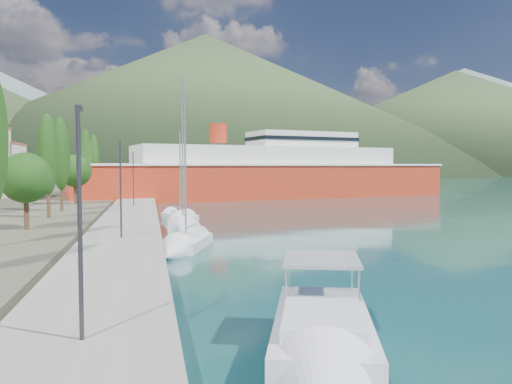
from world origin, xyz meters
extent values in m
plane|color=#144546|center=(0.00, 120.00, 0.00)|extent=(1400.00, 1400.00, 0.00)
cube|color=gray|center=(-9.00, 26.00, 0.40)|extent=(5.00, 88.00, 0.80)
cone|color=slate|center=(80.00, 680.00, 90.00)|extent=(760.00, 760.00, 180.00)
cone|color=slate|center=(420.00, 600.00, 70.00)|extent=(640.00, 640.00, 140.00)
cone|color=#364A29|center=(40.00, 400.00, 57.50)|extent=(480.00, 480.00, 115.00)
cone|color=#364A29|center=(260.00, 380.00, 45.00)|extent=(420.00, 420.00, 90.00)
cylinder|color=#47301E|center=(-15.98, 18.90, 1.85)|extent=(0.36, 0.36, 2.29)
sphere|color=#1C4012|center=(-15.98, 18.90, 4.46)|extent=(3.67, 3.67, 3.67)
cylinder|color=#47301E|center=(-15.98, 27.06, 1.71)|extent=(0.30, 0.30, 2.03)
ellipsoid|color=#1C4012|center=(-15.98, 27.06, 6.33)|extent=(1.80, 1.80, 7.20)
cylinder|color=#47301E|center=(-15.98, 33.81, 1.75)|extent=(0.30, 0.30, 2.11)
ellipsoid|color=#1C4012|center=(-15.98, 33.81, 6.55)|extent=(1.80, 1.80, 7.48)
cylinder|color=#47301E|center=(-15.98, 43.44, 1.92)|extent=(0.36, 0.36, 2.45)
sphere|color=#1C4012|center=(-15.98, 43.44, 4.72)|extent=(3.92, 3.92, 3.92)
cylinder|color=#47301E|center=(-15.98, 53.56, 1.78)|extent=(0.30, 0.30, 2.16)
ellipsoid|color=#1C4012|center=(-15.98, 53.56, 6.69)|extent=(1.80, 1.80, 7.65)
cylinder|color=#47301E|center=(-15.98, 64.62, 1.77)|extent=(0.30, 0.30, 2.13)
ellipsoid|color=#1C4012|center=(-15.98, 64.62, 6.62)|extent=(1.80, 1.80, 7.57)
cylinder|color=#2D2D33|center=(-9.00, -6.37, 3.80)|extent=(0.12, 0.12, 6.00)
cube|color=#2D2D33|center=(-9.00, -6.12, 6.80)|extent=(0.15, 0.50, 0.12)
cylinder|color=#2D2D33|center=(-9.00, 12.46, 3.80)|extent=(0.12, 0.12, 6.00)
cube|color=#2D2D33|center=(-9.00, 12.71, 6.80)|extent=(0.15, 0.50, 0.12)
cylinder|color=#2D2D33|center=(-9.00, 38.19, 3.80)|extent=(0.12, 0.12, 6.00)
cube|color=#2D2D33|center=(-9.00, 38.44, 6.80)|extent=(0.15, 0.50, 0.12)
cube|color=#091233|center=(-2.70, -7.18, -0.05)|extent=(4.09, 6.49, 0.68)
cube|color=silver|center=(-2.70, -7.18, 0.73)|extent=(4.43, 6.87, 1.07)
cube|color=#091233|center=(-2.70, -7.18, 0.24)|extent=(4.50, 6.96, 0.21)
cube|color=silver|center=(-2.95, -7.92, 1.41)|extent=(2.91, 3.60, 0.39)
cube|color=gray|center=(-2.16, -5.55, 2.48)|extent=(2.95, 3.22, 0.10)
cube|color=silver|center=(-4.88, 12.42, 0.24)|extent=(3.86, 5.77, 0.85)
cube|color=silver|center=(-5.00, 12.08, 0.81)|extent=(1.95, 2.45, 0.33)
cylinder|color=silver|center=(-5.00, 12.08, 5.18)|extent=(0.12, 0.12, 9.02)
cone|color=silver|center=(-6.03, 9.20, 0.24)|extent=(2.90, 3.08, 2.18)
cube|color=silver|center=(-4.55, 21.60, 0.27)|extent=(2.74, 6.97, 0.97)
cube|color=silver|center=(-4.57, 21.14, 0.92)|extent=(1.59, 2.81, 0.38)
cylinder|color=silver|center=(-4.57, 21.14, 6.70)|extent=(0.12, 0.12, 11.88)
cone|color=silver|center=(-4.71, 17.19, 0.27)|extent=(2.60, 3.30, 2.48)
cube|color=silver|center=(-4.38, 29.63, 0.22)|extent=(3.49, 5.09, 0.80)
cube|color=silver|center=(-4.27, 29.34, 0.76)|extent=(1.78, 2.17, 0.31)
cylinder|color=silver|center=(-4.27, 29.34, 4.63)|extent=(0.12, 0.12, 8.01)
cone|color=silver|center=(-3.38, 26.82, 0.22)|extent=(2.66, 2.74, 2.05)
cube|color=#B62D17|center=(12.27, 62.01, 2.42)|extent=(65.07, 26.34, 6.15)
cube|color=silver|center=(12.27, 62.01, 5.49)|extent=(65.59, 26.82, 0.33)
cube|color=silver|center=(12.27, 62.01, 6.81)|extent=(45.29, 19.98, 3.30)
cube|color=silver|center=(18.71, 63.40, 9.78)|extent=(19.17, 11.76, 2.64)
cylinder|color=#B62D17|center=(3.68, 60.15, 10.55)|extent=(2.86, 2.86, 3.08)
camera|label=1|loc=(-7.24, -19.76, 5.31)|focal=35.00mm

